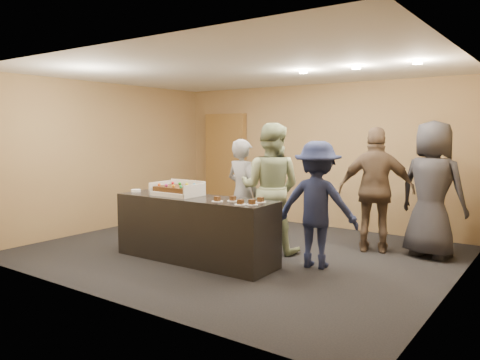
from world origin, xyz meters
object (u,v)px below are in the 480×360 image
(person_navy_man, at_px, (317,204))
(cake_box, at_px, (178,192))
(storage_cabinet, at_px, (226,165))
(person_sage_man, at_px, (270,188))
(serving_counter, at_px, (195,229))
(person_dark_suit, at_px, (432,189))
(sheet_cake, at_px, (177,189))
(person_brown_extra, at_px, (376,190))
(person_server_grey, at_px, (243,193))
(plate_stack, at_px, (136,191))

(person_navy_man, bearing_deg, cake_box, 8.18)
(storage_cabinet, bearing_deg, person_sage_man, -41.01)
(serving_counter, relative_size, person_dark_suit, 1.22)
(sheet_cake, relative_size, person_dark_suit, 0.29)
(person_brown_extra, bearing_deg, person_dark_suit, 175.16)
(serving_counter, relative_size, cake_box, 3.53)
(person_server_grey, height_order, person_navy_man, person_server_grey)
(plate_stack, relative_size, person_navy_man, 0.09)
(serving_counter, bearing_deg, cake_box, 174.55)
(person_dark_suit, bearing_deg, plate_stack, 42.42)
(cake_box, xyz_separation_m, person_sage_man, (0.93, 1.00, 0.02))
(serving_counter, distance_m, plate_stack, 1.21)
(person_server_grey, height_order, person_dark_suit, person_dark_suit)
(storage_cabinet, relative_size, plate_stack, 14.91)
(person_navy_man, bearing_deg, plate_stack, 4.45)
(storage_cabinet, distance_m, person_dark_suit, 4.63)
(person_sage_man, distance_m, person_brown_extra, 1.59)
(person_brown_extra, bearing_deg, person_server_grey, 7.57)
(person_server_grey, bearing_deg, serving_counter, 97.70)
(sheet_cake, relative_size, plate_stack, 3.96)
(serving_counter, distance_m, person_navy_man, 1.73)
(plate_stack, xyz_separation_m, person_sage_man, (1.71, 1.10, 0.05))
(person_navy_man, height_order, person_dark_suit, person_dark_suit)
(plate_stack, distance_m, person_navy_man, 2.75)
(storage_cabinet, xyz_separation_m, person_server_grey, (1.93, -2.10, -0.25))
(person_brown_extra, bearing_deg, cake_box, 22.89)
(cake_box, height_order, person_sage_man, person_sage_man)
(person_server_grey, bearing_deg, sheet_cake, 80.86)
(person_navy_man, relative_size, person_brown_extra, 0.90)
(person_sage_man, distance_m, person_dark_suit, 2.32)
(serving_counter, bearing_deg, plate_stack, -177.09)
(person_server_grey, bearing_deg, storage_cabinet, -36.46)
(storage_cabinet, bearing_deg, person_brown_extra, -18.04)
(storage_cabinet, relative_size, person_navy_man, 1.29)
(person_navy_man, bearing_deg, person_sage_man, -30.62)
(sheet_cake, distance_m, person_dark_suit, 3.66)
(person_server_grey, bearing_deg, person_brown_extra, -143.53)
(person_server_grey, relative_size, person_brown_extra, 0.90)
(cake_box, bearing_deg, person_navy_man, 20.67)
(cake_box, relative_size, person_sage_man, 0.35)
(person_navy_man, bearing_deg, person_dark_suit, -141.34)
(person_server_grey, xyz_separation_m, person_dark_suit, (2.59, 1.05, 0.14))
(sheet_cake, height_order, person_navy_man, person_navy_man)
(serving_counter, xyz_separation_m, person_navy_man, (1.52, 0.72, 0.39))
(serving_counter, height_order, cake_box, cake_box)
(sheet_cake, bearing_deg, plate_stack, -174.27)
(person_sage_man, bearing_deg, sheet_cake, 33.04)
(storage_cabinet, height_order, cake_box, storage_cabinet)
(serving_counter, distance_m, storage_cabinet, 3.73)
(plate_stack, bearing_deg, sheet_cake, 5.73)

